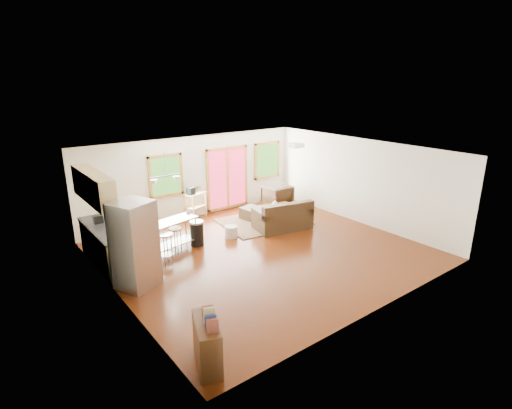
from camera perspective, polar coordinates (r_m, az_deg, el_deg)
floor at (r=10.46m, az=1.00°, el=-6.73°), size 7.50×7.00×0.02m
ceiling at (r=9.67m, az=1.08°, el=7.55°), size 7.50×7.00×0.02m
back_wall at (r=12.83m, az=-8.73°, el=3.90°), size 7.50×0.02×2.60m
left_wall at (r=8.34m, az=-19.79°, el=-4.60°), size 0.02×7.00×2.60m
right_wall at (r=12.58m, az=14.64°, el=3.25°), size 0.02×7.00×2.60m
front_wall at (r=7.72m, az=17.47°, el=-6.15°), size 7.50×0.02×2.60m
window_left at (r=12.31m, az=-12.74°, el=4.04°), size 1.10×0.05×1.30m
french_doors at (r=13.43m, az=-4.09°, el=3.80°), size 1.60×0.05×2.10m
window_right at (r=14.31m, az=1.60°, el=6.35°), size 1.10×0.05×1.30m
rug at (r=12.49m, az=1.09°, el=-2.44°), size 2.77×2.25×0.03m
loveseat at (r=11.87m, az=3.87°, el=-1.89°), size 1.78×1.23×0.87m
coffee_table at (r=12.59m, az=2.89°, el=-0.52°), size 1.22×0.86×0.45m
armchair at (r=13.78m, az=2.99°, el=1.34°), size 0.85×0.80×0.88m
ottoman at (r=12.70m, az=-0.69°, el=-1.25°), size 0.64×0.64×0.38m
pouf at (r=11.31m, az=-3.58°, el=-3.88°), size 0.47×0.47×0.32m
vase at (r=12.76m, az=2.76°, el=0.34°), size 0.23×0.24×0.31m
book at (r=12.67m, az=3.61°, el=0.34°), size 0.21×0.06×0.28m
cabinets at (r=10.07m, az=-21.13°, el=-3.20°), size 0.64×2.24×2.30m
refrigerator at (r=8.81m, az=-16.92°, el=-5.54°), size 0.99×0.98×1.91m
island at (r=10.44m, az=-11.89°, el=-3.63°), size 1.42×0.80×0.85m
cup at (r=10.36m, az=-9.63°, el=-1.12°), size 0.15×0.13×0.13m
bar_stool_a at (r=9.81m, az=-12.83°, el=-5.20°), size 0.41×0.41×0.77m
bar_stool_b at (r=10.33m, az=-11.40°, el=-4.23°), size 0.36×0.36×0.70m
trash_can at (r=10.81m, az=-8.43°, el=-4.05°), size 0.37×0.37×0.68m
kitchen_cart at (r=12.75m, az=-8.78°, el=1.13°), size 0.81×0.66×1.06m
bookshelf at (r=6.56m, az=-6.99°, el=-19.06°), size 0.63×0.93×1.02m
ceiling_flush at (r=11.16m, az=5.68°, el=8.42°), size 0.35×0.35×0.12m
pendant_light at (r=10.12m, az=-12.81°, el=3.43°), size 0.80×0.18×0.79m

